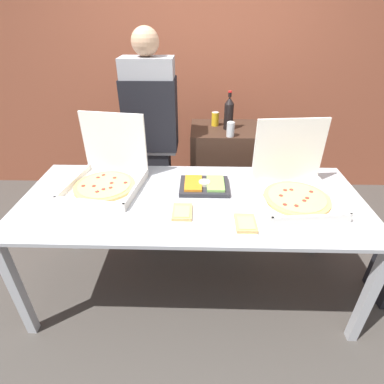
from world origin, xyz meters
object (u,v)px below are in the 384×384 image
soda_bottle (229,113)px  soda_can_colored (215,119)px  paper_plate_front_right (246,224)px  veggie_tray (204,185)px  person_server_vest (152,133)px  pizza_box_near_left (295,186)px  soda_can_silver (231,129)px  pizza_box_far_left (107,175)px  paper_plate_front_center (182,213)px

soda_bottle → soda_can_colored: (-0.11, 0.08, -0.08)m
paper_plate_front_right → veggie_tray: (-0.24, 0.42, 0.01)m
soda_can_colored → person_server_vest: bearing=-150.3°
pizza_box_near_left → person_server_vest: bearing=141.5°
pizza_box_near_left → soda_bottle: bearing=107.3°
soda_can_silver → soda_can_colored: size_ratio=1.00×
pizza_box_far_left → veggie_tray: bearing=6.7°
soda_bottle → paper_plate_front_right: bearing=-89.0°
soda_bottle → person_server_vest: person_server_vest is taller
pizza_box_near_left → paper_plate_front_right: pizza_box_near_left is taller
soda_can_silver → veggie_tray: bearing=-110.3°
soda_can_silver → paper_plate_front_center: bearing=-111.4°
soda_bottle → person_server_vest: (-0.65, -0.22, -0.11)m
soda_bottle → soda_can_silver: size_ratio=2.66×
pizza_box_near_left → veggie_tray: pizza_box_near_left is taller
paper_plate_front_right → veggie_tray: bearing=119.2°
paper_plate_front_right → paper_plate_front_center: size_ratio=0.84×
pizza_box_near_left → veggie_tray: size_ratio=1.59×
paper_plate_front_right → soda_can_colored: soda_can_colored is taller
paper_plate_front_center → soda_bottle: soda_bottle is taller
paper_plate_front_right → soda_can_silver: soda_can_silver is taller
pizza_box_far_left → person_server_vest: person_server_vest is taller
soda_bottle → person_server_vest: size_ratio=0.18×
soda_can_silver → person_server_vest: (-0.66, -0.04, -0.03)m
pizza_box_near_left → person_server_vest: size_ratio=0.30×
paper_plate_front_right → soda_bottle: soda_bottle is taller
pizza_box_near_left → soda_can_colored: size_ratio=4.39×
paper_plate_front_center → soda_can_silver: size_ratio=2.00×
paper_plate_front_center → soda_bottle: size_ratio=0.75×
paper_plate_front_right → soda_can_silver: size_ratio=1.68×
paper_plate_front_right → pizza_box_near_left: bearing=42.2°
soda_can_colored → soda_can_silver: bearing=-66.7°
pizza_box_near_left → soda_can_colored: pizza_box_near_left is taller
veggie_tray → person_server_vest: person_server_vest is taller
paper_plate_front_center → soda_can_colored: soda_can_colored is taller
veggie_tray → pizza_box_far_left: bearing=178.0°
paper_plate_front_center → veggie_tray: size_ratio=0.72×
paper_plate_front_center → veggie_tray: bearing=66.5°
pizza_box_near_left → pizza_box_far_left: bearing=168.7°
soda_can_silver → soda_can_colored: same height
pizza_box_near_left → veggie_tray: 0.60m
veggie_tray → soda_bottle: soda_bottle is taller
person_server_vest → pizza_box_far_left: bearing=65.3°
veggie_tray → paper_plate_front_right: bearing=-60.8°
soda_can_silver → person_server_vest: person_server_vest is taller
paper_plate_front_center → person_server_vest: bearing=108.7°
soda_can_colored → person_server_vest: size_ratio=0.07×
soda_bottle → soda_can_silver: 0.20m
soda_bottle → person_server_vest: 0.70m
paper_plate_front_right → person_server_vest: size_ratio=0.11×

